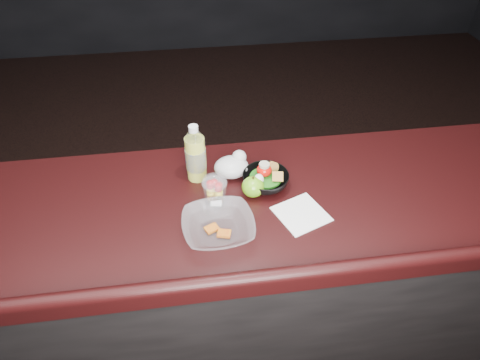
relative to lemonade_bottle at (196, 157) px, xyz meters
name	(u,v)px	position (x,y,z in m)	size (l,w,h in m)	color
counter	(212,288)	(0.02, -0.16, -0.61)	(4.06, 0.71, 1.02)	black
lemonade_bottle	(196,157)	(0.00, 0.00, 0.00)	(0.08, 0.08, 0.23)	#D4DD39
fruit_cup	(215,190)	(0.06, -0.16, -0.03)	(0.09, 0.09, 0.13)	white
green_apple	(253,187)	(0.20, -0.13, -0.06)	(0.08, 0.08, 0.09)	#448F10
plastic_bag	(232,166)	(0.14, 0.00, -0.05)	(0.13, 0.11, 0.10)	silver
snack_bowl	(265,179)	(0.25, -0.08, -0.07)	(0.22, 0.22, 0.09)	black
takeout_bowl	(218,227)	(0.05, -0.30, -0.07)	(0.26, 0.26, 0.06)	silver
paper_napkin	(301,214)	(0.35, -0.25, -0.10)	(0.16, 0.16, 0.00)	white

